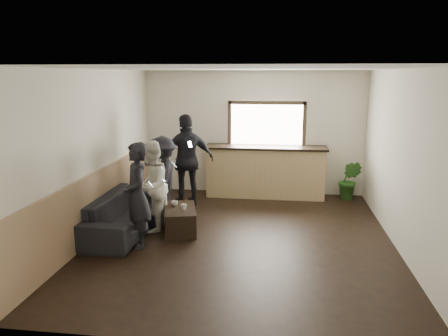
# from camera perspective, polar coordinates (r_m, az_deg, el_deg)

# --- Properties ---
(ground) EXTENTS (5.00, 6.00, 0.01)m
(ground) POSITION_cam_1_polar(r_m,az_deg,el_deg) (7.47, 2.18, -9.15)
(ground) COLOR black
(room_shell) EXTENTS (5.01, 6.01, 2.80)m
(room_shell) POSITION_cam_1_polar(r_m,az_deg,el_deg) (7.17, -3.60, 2.14)
(room_shell) COLOR silver
(room_shell) RESTS_ON ground
(bar_counter) EXTENTS (2.70, 0.68, 2.13)m
(bar_counter) POSITION_cam_1_polar(r_m,az_deg,el_deg) (9.85, 5.42, -0.04)
(bar_counter) COLOR tan
(bar_counter) RESTS_ON ground
(sofa) EXTENTS (0.96, 2.28, 0.66)m
(sofa) POSITION_cam_1_polar(r_m,az_deg,el_deg) (7.87, -12.80, -5.77)
(sofa) COLOR black
(sofa) RESTS_ON ground
(coffee_table) EXTENTS (0.74, 1.04, 0.42)m
(coffee_table) POSITION_cam_1_polar(r_m,az_deg,el_deg) (7.77, -5.72, -6.70)
(coffee_table) COLOR black
(coffee_table) RESTS_ON ground
(cup_a) EXTENTS (0.14, 0.14, 0.09)m
(cup_a) POSITION_cam_1_polar(r_m,az_deg,el_deg) (7.83, -6.47, -4.60)
(cup_a) COLOR silver
(cup_a) RESTS_ON coffee_table
(cup_b) EXTENTS (0.12, 0.12, 0.10)m
(cup_b) POSITION_cam_1_polar(r_m,az_deg,el_deg) (7.59, -5.27, -5.09)
(cup_b) COLOR silver
(cup_b) RESTS_ON coffee_table
(potted_plant) EXTENTS (0.59, 0.53, 0.87)m
(potted_plant) POSITION_cam_1_polar(r_m,az_deg,el_deg) (9.96, 16.08, -1.54)
(potted_plant) COLOR #2D6623
(potted_plant) RESTS_ON ground
(person_a) EXTENTS (0.65, 0.73, 1.69)m
(person_a) POSITION_cam_1_polar(r_m,az_deg,el_deg) (7.02, -11.29, -3.54)
(person_a) COLOR black
(person_a) RESTS_ON ground
(person_b) EXTENTS (0.62, 0.79, 1.60)m
(person_b) POSITION_cam_1_polar(r_m,az_deg,el_deg) (7.71, -9.53, -2.39)
(person_b) COLOR silver
(person_b) RESTS_ON ground
(person_c) EXTENTS (0.78, 1.11, 1.57)m
(person_c) POSITION_cam_1_polar(r_m,az_deg,el_deg) (8.46, -7.95, -1.14)
(person_c) COLOR black
(person_c) RESTS_ON ground
(person_d) EXTENTS (1.21, 0.94, 1.92)m
(person_d) POSITION_cam_1_polar(r_m,az_deg,el_deg) (9.08, -4.81, 0.99)
(person_d) COLOR black
(person_d) RESTS_ON ground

